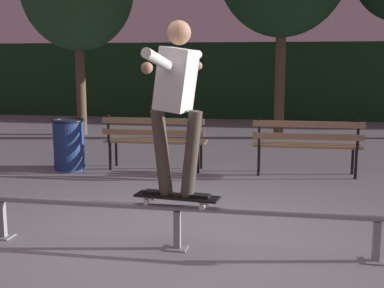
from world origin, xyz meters
name	(u,v)px	position (x,y,z in m)	size (l,w,h in m)	color
ground_plane	(180,244)	(0.00, 0.00, 0.00)	(90.00, 90.00, 0.00)	gray
hedge_backdrop	(250,80)	(0.00, 10.76, 1.11)	(24.00, 1.20, 2.22)	#193D1E
grind_rail	(177,215)	(0.00, -0.13, 0.33)	(4.12, 0.18, 0.42)	gray
skateboard	(177,197)	(0.00, -0.13, 0.49)	(0.80, 0.30, 0.09)	black
skateboarder	(176,94)	(0.00, -0.13, 1.43)	(0.63, 1.40, 1.56)	black
park_bench_leftmost	(155,137)	(-1.02, 3.08, 0.54)	(1.61, 0.44, 0.88)	black
park_bench_left_center	(307,141)	(1.31, 3.08, 0.54)	(1.61, 0.44, 0.88)	black
trash_can	(69,144)	(-2.38, 2.93, 0.41)	(0.52, 0.52, 0.80)	navy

